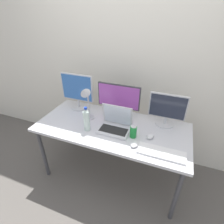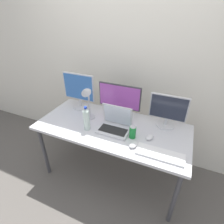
% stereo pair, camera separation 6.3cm
% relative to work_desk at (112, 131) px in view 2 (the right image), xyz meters
% --- Properties ---
extents(ground_plane, '(16.00, 16.00, 0.00)m').
position_rel_work_desk_xyz_m(ground_plane, '(0.00, 0.00, -0.68)').
color(ground_plane, '#5B5651').
extents(wall_back, '(7.00, 0.08, 2.60)m').
position_rel_work_desk_xyz_m(wall_back, '(0.00, 0.59, 0.62)').
color(wall_back, silver).
rests_on(wall_back, ground).
extents(work_desk, '(1.63, 0.74, 0.74)m').
position_rel_work_desk_xyz_m(work_desk, '(0.00, 0.00, 0.00)').
color(work_desk, '#424247').
rests_on(work_desk, ground).
extents(monitor_left, '(0.41, 0.21, 0.44)m').
position_rel_work_desk_xyz_m(monitor_left, '(-0.54, 0.23, 0.30)').
color(monitor_left, silver).
rests_on(monitor_left, work_desk).
extents(monitor_center, '(0.49, 0.19, 0.39)m').
position_rel_work_desk_xyz_m(monitor_center, '(-0.02, 0.24, 0.28)').
color(monitor_center, '#38383D').
rests_on(monitor_center, work_desk).
extents(monitor_right, '(0.38, 0.19, 0.36)m').
position_rel_work_desk_xyz_m(monitor_right, '(0.52, 0.25, 0.25)').
color(monitor_right, silver).
rests_on(monitor_right, work_desk).
extents(laptop_silver, '(0.32, 0.24, 0.25)m').
position_rel_work_desk_xyz_m(laptop_silver, '(0.05, -0.03, 0.12)').
color(laptop_silver, silver).
rests_on(laptop_silver, work_desk).
extents(keyboard_main, '(0.42, 0.15, 0.02)m').
position_rel_work_desk_xyz_m(keyboard_main, '(0.55, -0.23, 0.07)').
color(keyboard_main, white).
rests_on(keyboard_main, work_desk).
extents(mouse_by_keyboard, '(0.10, 0.12, 0.03)m').
position_rel_work_desk_xyz_m(mouse_by_keyboard, '(0.31, -0.21, 0.08)').
color(mouse_by_keyboard, silver).
rests_on(mouse_by_keyboard, work_desk).
extents(mouse_by_laptop, '(0.09, 0.11, 0.03)m').
position_rel_work_desk_xyz_m(mouse_by_laptop, '(0.42, -0.04, 0.08)').
color(mouse_by_laptop, silver).
rests_on(mouse_by_laptop, work_desk).
extents(water_bottle, '(0.07, 0.07, 0.27)m').
position_rel_work_desk_xyz_m(water_bottle, '(-0.22, -0.15, 0.19)').
color(water_bottle, silver).
rests_on(water_bottle, work_desk).
extents(soda_can_near_keyboard, '(0.07, 0.07, 0.13)m').
position_rel_work_desk_xyz_m(soda_can_near_keyboard, '(0.26, -0.09, 0.13)').
color(soda_can_near_keyboard, '#197F33').
rests_on(soda_can_near_keyboard, work_desk).
extents(desk_lamp, '(0.11, 0.18, 0.42)m').
position_rel_work_desk_xyz_m(desk_lamp, '(-0.30, 0.02, 0.34)').
color(desk_lamp, '#B7B7BC').
rests_on(desk_lamp, work_desk).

